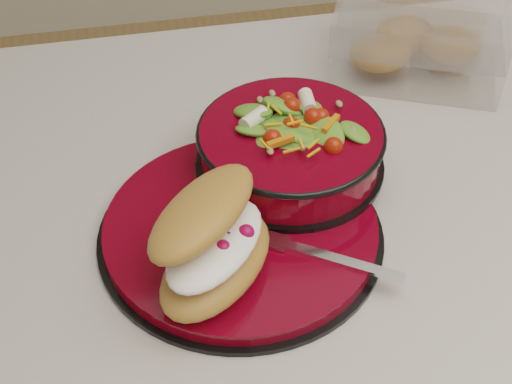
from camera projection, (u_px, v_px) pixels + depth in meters
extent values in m
cube|color=beige|center=(481.00, 181.00, 0.82)|extent=(1.24, 0.74, 0.04)
cylinder|color=black|center=(241.00, 234.00, 0.72)|extent=(0.29, 0.29, 0.01)
cylinder|color=#65030E|center=(241.00, 228.00, 0.72)|extent=(0.28, 0.28, 0.01)
torus|color=black|center=(252.00, 230.00, 0.71)|extent=(0.16, 0.16, 0.01)
cylinder|color=black|center=(290.00, 164.00, 0.77)|extent=(0.20, 0.20, 0.01)
cylinder|color=#65030E|center=(290.00, 146.00, 0.76)|extent=(0.19, 0.19, 0.04)
torus|color=black|center=(291.00, 133.00, 0.74)|extent=(0.20, 0.20, 0.01)
ellipsoid|color=#4B7D23|center=(291.00, 138.00, 0.75)|extent=(0.16, 0.16, 0.07)
sphere|color=#B61907|center=(330.00, 105.00, 0.73)|extent=(0.02, 0.02, 0.02)
sphere|color=#B61907|center=(308.00, 89.00, 0.75)|extent=(0.02, 0.02, 0.02)
sphere|color=#B61907|center=(275.00, 89.00, 0.75)|extent=(0.02, 0.02, 0.02)
sphere|color=#B61907|center=(254.00, 104.00, 0.73)|extent=(0.02, 0.02, 0.02)
sphere|color=#B61907|center=(261.00, 124.00, 0.70)|extent=(0.02, 0.02, 0.02)
sphere|color=#B61907|center=(293.00, 134.00, 0.69)|extent=(0.02, 0.02, 0.02)
sphere|color=#B61907|center=(324.00, 125.00, 0.70)|extent=(0.02, 0.02, 0.02)
cylinder|color=silver|center=(308.00, 87.00, 0.75)|extent=(0.03, 0.03, 0.02)
cylinder|color=silver|center=(254.00, 104.00, 0.73)|extent=(0.03, 0.03, 0.02)
cube|color=orange|center=(281.00, 127.00, 0.70)|extent=(0.03, 0.03, 0.01)
cube|color=orange|center=(332.00, 109.00, 0.72)|extent=(0.03, 0.02, 0.01)
ellipsoid|color=#A96733|center=(216.00, 264.00, 0.65)|extent=(0.15, 0.16, 0.04)
ellipsoid|color=white|center=(215.00, 245.00, 0.63)|extent=(0.13, 0.14, 0.02)
ellipsoid|color=#A96733|center=(211.00, 211.00, 0.63)|extent=(0.14, 0.15, 0.03)
sphere|color=#B30C39|center=(190.00, 244.00, 0.62)|extent=(0.02, 0.02, 0.02)
sphere|color=#B30C39|center=(223.00, 248.00, 0.62)|extent=(0.02, 0.02, 0.02)
sphere|color=#B30C39|center=(246.00, 232.00, 0.63)|extent=(0.02, 0.02, 0.02)
sphere|color=#B30C39|center=(201.00, 232.00, 0.63)|extent=(0.02, 0.02, 0.02)
sphere|color=#191947|center=(205.00, 237.00, 0.63)|extent=(0.01, 0.01, 0.01)
sphere|color=#191947|center=(228.00, 236.00, 0.63)|extent=(0.01, 0.01, 0.01)
sphere|color=#191947|center=(216.00, 244.00, 0.62)|extent=(0.01, 0.01, 0.01)
cube|color=silver|center=(343.00, 261.00, 0.67)|extent=(0.11, 0.07, 0.00)
cube|color=silver|center=(270.00, 240.00, 0.69)|extent=(0.04, 0.04, 0.00)
cube|color=white|center=(415.00, 52.00, 0.93)|extent=(0.26, 0.23, 0.05)
cube|color=white|center=(421.00, 20.00, 0.90)|extent=(0.26, 0.23, 0.04)
ellipsoid|color=#A96733|center=(380.00, 53.00, 0.92)|extent=(0.08, 0.07, 0.04)
ellipsoid|color=#A96733|center=(451.00, 45.00, 0.94)|extent=(0.08, 0.07, 0.04)
ellipsoid|color=#A96733|center=(405.00, 34.00, 0.96)|extent=(0.08, 0.07, 0.04)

